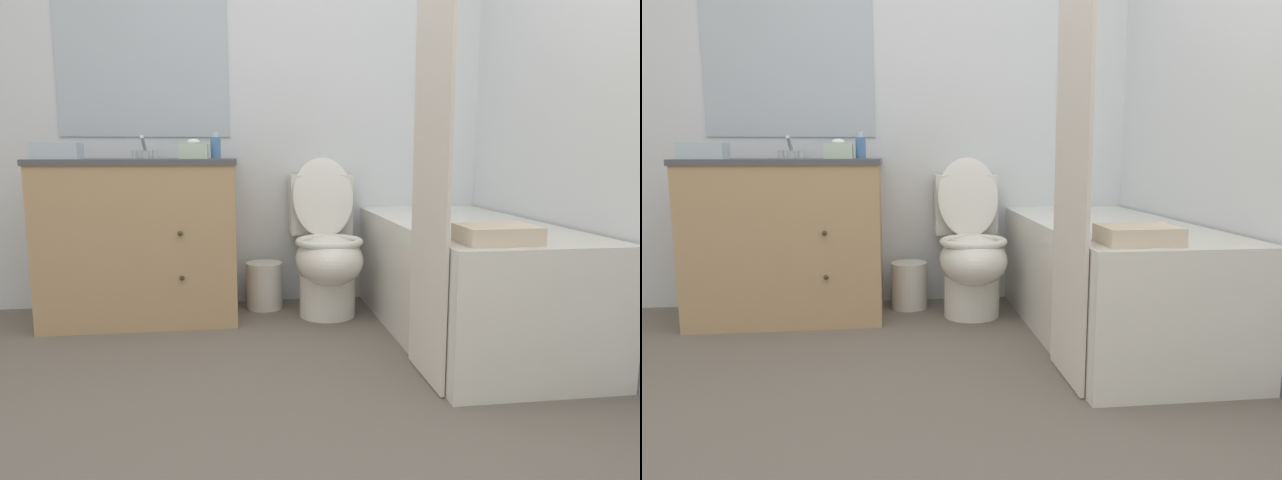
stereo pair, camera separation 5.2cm
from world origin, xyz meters
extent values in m
plane|color=#6B6056|center=(0.00, 0.00, 0.00)|extent=(14.00, 14.00, 0.00)
cube|color=silver|center=(0.00, 1.79, 1.25)|extent=(8.00, 0.05, 2.50)
cube|color=#B2BCC6|center=(-0.73, 1.76, 1.44)|extent=(0.94, 0.01, 0.93)
cube|color=silver|center=(1.26, 0.88, 1.25)|extent=(0.05, 2.77, 2.50)
cube|color=tan|center=(-0.73, 1.49, 0.41)|extent=(0.99, 0.55, 0.83)
cube|color=#4C4C51|center=(-0.73, 1.49, 0.84)|extent=(1.01, 0.57, 0.03)
cylinder|color=silver|center=(-0.73, 1.49, 0.80)|extent=(0.30, 0.30, 0.10)
sphere|color=#382D23|center=(-0.51, 1.20, 0.50)|extent=(0.02, 0.02, 0.02)
sphere|color=#382D23|center=(-0.51, 1.20, 0.28)|extent=(0.02, 0.02, 0.02)
cylinder|color=silver|center=(-0.73, 1.68, 0.88)|extent=(0.04, 0.04, 0.04)
cylinder|color=silver|center=(-0.73, 1.64, 0.94)|extent=(0.02, 0.11, 0.09)
cylinder|color=silver|center=(-0.79, 1.68, 0.88)|extent=(0.03, 0.03, 0.04)
cylinder|color=silver|center=(-0.68, 1.68, 0.88)|extent=(0.03, 0.03, 0.04)
cylinder|color=silver|center=(0.25, 1.39, 0.12)|extent=(0.31, 0.31, 0.23)
ellipsoid|color=silver|center=(0.25, 1.33, 0.32)|extent=(0.36, 0.48, 0.27)
torus|color=silver|center=(0.25, 1.33, 0.42)|extent=(0.36, 0.36, 0.04)
cube|color=silver|center=(0.25, 1.66, 0.59)|extent=(0.36, 0.18, 0.34)
ellipsoid|color=silver|center=(0.25, 1.54, 0.64)|extent=(0.34, 0.14, 0.45)
cube|color=silver|center=(0.87, 0.98, 0.28)|extent=(0.71, 1.58, 0.56)
cube|color=#A5A7A2|center=(0.87, 0.98, 0.55)|extent=(0.59, 1.46, 0.01)
cube|color=silver|center=(0.50, 0.46, 1.00)|extent=(0.01, 0.40, 1.99)
cylinder|color=silver|center=(-0.09, 1.59, 0.13)|extent=(0.21, 0.21, 0.27)
cube|color=silver|center=(-0.46, 1.50, 0.90)|extent=(0.15, 0.11, 0.08)
ellipsoid|color=white|center=(-0.46, 1.50, 0.95)|extent=(0.07, 0.03, 0.03)
cylinder|color=#4C7AB2|center=(-0.34, 1.53, 0.92)|extent=(0.05, 0.05, 0.11)
cylinder|color=silver|center=(-0.34, 1.53, 0.99)|extent=(0.03, 0.03, 0.03)
cube|color=silver|center=(-1.09, 1.31, 0.90)|extent=(0.21, 0.14, 0.08)
cube|color=beige|center=(0.72, 0.35, 0.59)|extent=(0.28, 0.20, 0.07)
camera|label=1|loc=(-0.23, -1.63, 0.90)|focal=32.00mm
camera|label=2|loc=(-0.18, -1.63, 0.90)|focal=32.00mm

